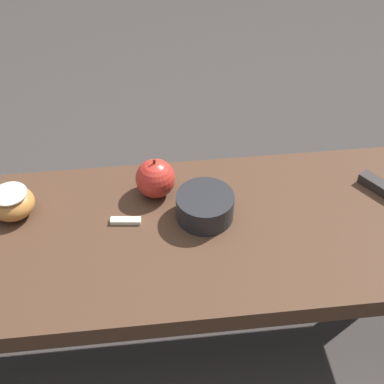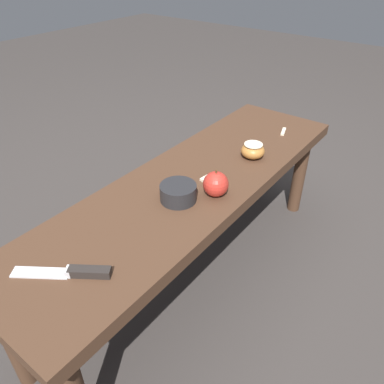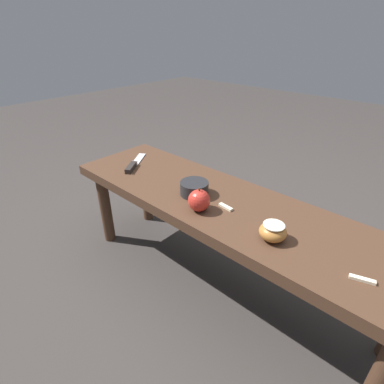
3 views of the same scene
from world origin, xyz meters
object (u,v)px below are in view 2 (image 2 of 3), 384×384
Objects in this scene: wooden_bench at (193,194)px; apple_whole at (216,184)px; knife at (76,272)px; bowl at (178,193)px; apple_cut at (253,151)px.

apple_whole reaches higher than wooden_bench.
knife is 1.91× the size of bowl.
wooden_bench is 6.56× the size of knife.
wooden_bench is 12.56× the size of bowl.
knife is at bearing 176.35° from apple_cut.
bowl is (-0.34, 0.04, -0.00)m from apple_cut.
wooden_bench is 16.49× the size of apple_cut.
bowl is (-0.11, -0.03, 0.08)m from wooden_bench.
apple_cut is at bearing -7.40° from bowl.
knife is 0.45m from apple_whole.
bowl is at bearing 172.60° from apple_cut.
apple_whole is at bearing -133.55° from knife.
apple_whole is 0.80× the size of bowl.
apple_cut reaches higher than bowl.
wooden_bench is 0.14m from bowl.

